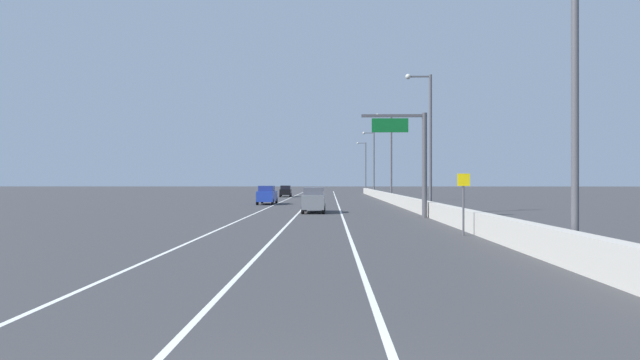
% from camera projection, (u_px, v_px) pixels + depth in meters
% --- Properties ---
extents(ground_plane, '(320.00, 320.00, 0.00)m').
position_uv_depth(ground_plane, '(325.00, 200.00, 68.57)').
color(ground_plane, '#38383A').
extents(lane_stripe_left, '(0.16, 130.00, 0.00)m').
position_uv_depth(lane_stripe_left, '(279.00, 203.00, 59.67)').
color(lane_stripe_left, silver).
rests_on(lane_stripe_left, ground_plane).
extents(lane_stripe_center, '(0.16, 130.00, 0.00)m').
position_uv_depth(lane_stripe_center, '(308.00, 203.00, 59.61)').
color(lane_stripe_center, silver).
rests_on(lane_stripe_center, ground_plane).
extents(lane_stripe_right, '(0.16, 130.00, 0.00)m').
position_uv_depth(lane_stripe_right, '(337.00, 203.00, 59.54)').
color(lane_stripe_right, silver).
rests_on(lane_stripe_right, ground_plane).
extents(jersey_barrier_right, '(0.60, 120.00, 1.10)m').
position_uv_depth(jersey_barrier_right, '(412.00, 204.00, 44.42)').
color(jersey_barrier_right, '#B2ADA3').
rests_on(jersey_barrier_right, ground_plane).
extents(overhead_sign_gantry, '(4.68, 0.36, 7.50)m').
position_uv_depth(overhead_sign_gantry, '(414.00, 152.00, 35.64)').
color(overhead_sign_gantry, '#47474C').
rests_on(overhead_sign_gantry, ground_plane).
extents(speed_advisory_sign, '(0.60, 0.11, 3.00)m').
position_uv_depth(speed_advisory_sign, '(463.00, 199.00, 24.17)').
color(speed_advisory_sign, '#4C4C51').
rests_on(speed_advisory_sign, ground_plane).
extents(lamp_post_right_near, '(2.14, 0.44, 11.31)m').
position_uv_depth(lamp_post_right_near, '(568.00, 67.00, 16.46)').
color(lamp_post_right_near, '#4C4C51').
rests_on(lamp_post_right_near, ground_plane).
extents(lamp_post_right_second, '(2.14, 0.44, 11.31)m').
position_uv_depth(lamp_post_right_second, '(428.00, 134.00, 40.41)').
color(lamp_post_right_second, '#4C4C51').
rests_on(lamp_post_right_second, ground_plane).
extents(lamp_post_right_third, '(2.14, 0.44, 11.31)m').
position_uv_depth(lamp_post_right_third, '(389.00, 151.00, 64.35)').
color(lamp_post_right_third, '#4C4C51').
rests_on(lamp_post_right_third, ground_plane).
extents(lamp_post_right_fourth, '(2.14, 0.44, 11.31)m').
position_uv_depth(lamp_post_right_fourth, '(373.00, 159.00, 88.30)').
color(lamp_post_right_fourth, '#4C4C51').
rests_on(lamp_post_right_fourth, ground_plane).
extents(lamp_post_right_fifth, '(2.14, 0.44, 11.31)m').
position_uv_depth(lamp_post_right_fifth, '(365.00, 164.00, 112.24)').
color(lamp_post_right_fifth, '#4C4C51').
rests_on(lamp_post_right_fifth, ground_plane).
extents(car_blue_0, '(1.91, 4.65, 2.09)m').
position_uv_depth(car_blue_0, '(267.00, 195.00, 56.10)').
color(car_blue_0, '#1E389E').
rests_on(car_blue_0, ground_plane).
extents(car_black_1, '(2.00, 4.57, 1.86)m').
position_uv_depth(car_black_1, '(286.00, 191.00, 81.93)').
color(car_black_1, black).
rests_on(car_black_1, ground_plane).
extents(car_gray_2, '(1.88, 4.51, 2.10)m').
position_uv_depth(car_gray_2, '(314.00, 200.00, 41.43)').
color(car_gray_2, slate).
rests_on(car_gray_2, ground_plane).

